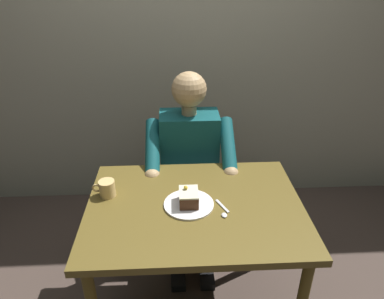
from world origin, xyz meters
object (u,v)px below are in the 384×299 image
(cake_slice, at_px, (189,197))
(dessert_spoon, at_px, (223,211))
(coffee_cup, at_px, (107,188))
(seated_person, at_px, (190,168))
(dining_table, at_px, (195,220))
(chair, at_px, (189,172))

(cake_slice, height_order, dessert_spoon, cake_slice)
(coffee_cup, distance_m, dessert_spoon, 0.59)
(seated_person, bearing_deg, dessert_spoon, 102.80)
(seated_person, height_order, dessert_spoon, seated_person)
(coffee_cup, height_order, dessert_spoon, coffee_cup)
(dining_table, height_order, coffee_cup, coffee_cup)
(cake_slice, xyz_separation_m, dessert_spoon, (-0.16, 0.06, -0.04))
(chair, bearing_deg, seated_person, 90.00)
(chair, distance_m, seated_person, 0.22)
(dining_table, xyz_separation_m, seated_person, (0.00, -0.51, -0.01))
(chair, bearing_deg, cake_slice, 87.51)
(cake_slice, relative_size, coffee_cup, 1.00)
(dining_table, distance_m, seated_person, 0.51)
(chair, relative_size, seated_person, 0.74)
(seated_person, distance_m, dessert_spoon, 0.60)
(seated_person, xyz_separation_m, coffee_cup, (0.43, 0.41, 0.15))
(dining_table, relative_size, coffee_cup, 9.08)
(dining_table, height_order, dessert_spoon, dessert_spoon)
(chair, distance_m, coffee_cup, 0.78)
(dining_table, relative_size, seated_person, 0.84)
(cake_slice, height_order, coffee_cup, cake_slice)
(seated_person, relative_size, coffee_cup, 10.77)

